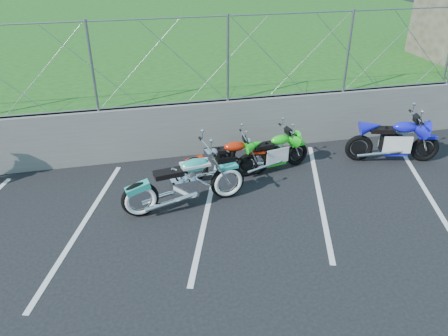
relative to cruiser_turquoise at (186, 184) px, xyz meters
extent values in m
plane|color=black|center=(0.38, -1.18, -0.51)|extent=(90.00, 90.00, 0.00)
cube|color=#61615C|center=(0.38, 2.32, 0.14)|extent=(30.00, 0.22, 1.30)
cube|color=#1A5115|center=(0.38, 12.32, 0.14)|extent=(30.00, 20.00, 1.30)
cylinder|color=gray|center=(0.38, 2.32, 2.74)|extent=(28.00, 0.03, 0.03)
cylinder|color=gray|center=(0.38, 2.32, 0.84)|extent=(28.00, 0.03, 0.03)
cube|color=silver|center=(-2.02, -0.18, -0.50)|extent=(1.49, 4.31, 0.01)
cube|color=silver|center=(0.38, -0.18, -0.50)|extent=(1.49, 4.31, 0.01)
cube|color=silver|center=(2.78, -0.18, -0.50)|extent=(1.49, 4.31, 0.01)
cube|color=silver|center=(5.18, -0.18, -0.50)|extent=(1.49, 4.31, 0.01)
torus|color=black|center=(-0.92, -0.14, -0.14)|extent=(0.74, 0.23, 0.73)
torus|color=black|center=(0.86, 0.13, -0.14)|extent=(0.74, 0.23, 0.73)
cube|color=silver|center=(-0.05, -0.01, -0.06)|extent=(0.55, 0.39, 0.38)
ellipsoid|color=teal|center=(0.19, 0.03, 0.38)|extent=(0.62, 0.36, 0.26)
cube|color=black|center=(-0.34, -0.05, 0.31)|extent=(0.59, 0.35, 0.10)
cube|color=teal|center=(0.86, 0.13, 0.21)|extent=(0.44, 0.23, 0.07)
cylinder|color=silver|center=(0.44, 0.07, 0.74)|extent=(0.15, 0.80, 0.03)
torus|color=black|center=(0.34, 0.98, -0.22)|extent=(0.58, 0.12, 0.58)
torus|color=black|center=(1.73, 0.94, -0.22)|extent=(0.58, 0.12, 0.58)
cube|color=black|center=(1.02, 0.96, -0.13)|extent=(0.43, 0.27, 0.32)
ellipsoid|color=red|center=(1.22, 0.96, 0.24)|extent=(0.49, 0.24, 0.22)
cube|color=black|center=(0.78, 0.97, 0.17)|extent=(0.47, 0.23, 0.08)
cube|color=red|center=(1.73, 0.94, 0.05)|extent=(0.36, 0.15, 0.06)
cylinder|color=silver|center=(1.42, 0.95, 0.46)|extent=(0.04, 0.67, 0.03)
torus|color=black|center=(1.49, 0.90, -0.23)|extent=(0.57, 0.21, 0.56)
torus|color=black|center=(2.78, 1.17, -0.23)|extent=(0.57, 0.21, 0.56)
cube|color=black|center=(2.12, 1.03, -0.13)|extent=(0.47, 0.34, 0.32)
ellipsoid|color=#1EE61C|center=(2.32, 1.07, 0.24)|extent=(0.53, 0.32, 0.22)
cube|color=black|center=(1.88, 0.98, 0.17)|extent=(0.50, 0.31, 0.08)
cube|color=#1EE61C|center=(2.78, 1.17, 0.03)|extent=(0.37, 0.21, 0.06)
cylinder|color=silver|center=(2.47, 1.11, 0.45)|extent=(0.16, 0.66, 0.03)
torus|color=black|center=(4.30, 1.05, -0.18)|extent=(0.67, 0.28, 0.66)
torus|color=black|center=(5.81, 0.66, -0.18)|extent=(0.67, 0.28, 0.66)
cube|color=black|center=(5.03, 0.86, -0.07)|extent=(0.56, 0.42, 0.37)
ellipsoid|color=#1718D9|center=(5.27, 0.80, 0.37)|extent=(0.63, 0.40, 0.25)
cube|color=black|center=(4.76, 0.93, 0.30)|extent=(0.60, 0.39, 0.10)
cube|color=#1718D9|center=(5.81, 0.66, 0.13)|extent=(0.44, 0.26, 0.07)
cylinder|color=silver|center=(5.45, 0.75, 0.63)|extent=(0.22, 0.77, 0.03)
camera|label=1|loc=(-0.93, -7.36, 4.37)|focal=35.00mm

